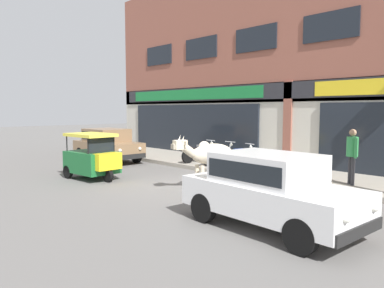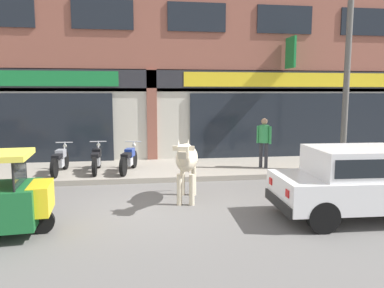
{
  "view_description": "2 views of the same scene",
  "coord_description": "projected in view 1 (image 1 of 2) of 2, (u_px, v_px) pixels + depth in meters",
  "views": [
    {
      "loc": [
        8.21,
        -7.36,
        2.31
      ],
      "look_at": [
        -0.88,
        1.0,
        1.17
      ],
      "focal_mm": 35.0,
      "sensor_mm": 36.0,
      "label": 1
    },
    {
      "loc": [
        -0.48,
        -8.27,
        2.54
      ],
      "look_at": [
        0.85,
        1.0,
        1.27
      ],
      "focal_mm": 35.0,
      "sensor_mm": 36.0,
      "label": 2
    }
  ],
  "objects": [
    {
      "name": "auto_rickshaw",
      "position": [
        93.0,
        159.0,
        12.42
      ],
      "size": [
        2.04,
        1.31,
        1.52
      ],
      "color": "black",
      "rests_on": "ground"
    },
    {
      "name": "car_0",
      "position": [
        269.0,
        187.0,
        7.26
      ],
      "size": [
        3.66,
        1.73,
        1.46
      ],
      "color": "black",
      "rests_on": "ground"
    },
    {
      "name": "cow",
      "position": [
        209.0,
        155.0,
        10.86
      ],
      "size": [
        0.82,
        2.13,
        1.61
      ],
      "color": "beige",
      "rests_on": "ground"
    },
    {
      "name": "ground_plane",
      "position": [
        187.0,
        187.0,
        11.19
      ],
      "size": [
        90.0,
        90.0,
        0.0
      ],
      "primitive_type": "plane",
      "color": "#605E5B"
    },
    {
      "name": "motorcycle_2",
      "position": [
        237.0,
        157.0,
        13.87
      ],
      "size": [
        0.67,
        1.78,
        0.88
      ],
      "color": "black",
      "rests_on": "sidewalk"
    },
    {
      "name": "motorcycle_0",
      "position": [
        200.0,
        153.0,
        15.41
      ],
      "size": [
        0.52,
        1.81,
        0.88
      ],
      "color": "black",
      "rests_on": "sidewalk"
    },
    {
      "name": "sidewalk",
      "position": [
        263.0,
        171.0,
        13.71
      ],
      "size": [
        19.0,
        3.1,
        0.15
      ],
      "primitive_type": "cube",
      "color": "gray",
      "rests_on": "ground"
    },
    {
      "name": "shop_building",
      "position": [
        293.0,
        63.0,
        14.56
      ],
      "size": [
        23.0,
        1.4,
        8.71
      ],
      "color": "#8E5142",
      "rests_on": "ground"
    },
    {
      "name": "pedestrian",
      "position": [
        352.0,
        151.0,
        10.69
      ],
      "size": [
        0.39,
        0.36,
        1.6
      ],
      "color": "#2D2D33",
      "rests_on": "sidewalk"
    },
    {
      "name": "car_1",
      "position": [
        107.0,
        143.0,
        16.56
      ],
      "size": [
        3.63,
        1.64,
        1.46
      ],
      "color": "black",
      "rests_on": "ground"
    },
    {
      "name": "motorcycle_1",
      "position": [
        220.0,
        155.0,
        14.68
      ],
      "size": [
        0.52,
        1.81,
        0.88
      ],
      "color": "black",
      "rests_on": "sidewalk"
    }
  ]
}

